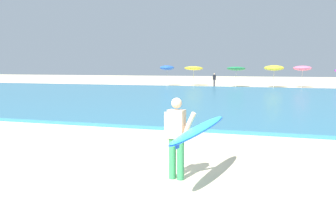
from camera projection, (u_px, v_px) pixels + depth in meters
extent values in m
plane|color=beige|center=(129.00, 175.00, 8.10)|extent=(160.00, 160.00, 0.00)
cube|color=teal|center=(240.00, 98.00, 26.61)|extent=(120.00, 28.00, 0.14)
cylinder|color=#338E56|center=(172.00, 158.00, 7.80)|extent=(0.15, 0.15, 0.88)
cylinder|color=#338E56|center=(181.00, 159.00, 7.72)|extent=(0.15, 0.15, 0.88)
cube|color=beige|center=(177.00, 124.00, 7.67)|extent=(0.36, 0.26, 0.60)
sphere|color=beige|center=(177.00, 103.00, 7.62)|extent=(0.22, 0.22, 0.22)
cylinder|color=beige|center=(167.00, 126.00, 7.78)|extent=(0.10, 0.10, 0.58)
cylinder|color=beige|center=(189.00, 124.00, 7.57)|extent=(0.32, 0.14, 0.51)
ellipsoid|color=#33BCD6|center=(200.00, 128.00, 7.46)|extent=(0.65, 2.88, 0.22)
ellipsoid|color=blue|center=(200.00, 129.00, 7.46)|extent=(0.69, 3.00, 0.18)
cube|color=blue|center=(177.00, 145.00, 6.44)|extent=(0.04, 0.14, 0.14)
cylinder|color=beige|center=(167.00, 77.00, 45.06)|extent=(0.05, 0.05, 2.10)
ellipsoid|color=blue|center=(167.00, 68.00, 44.92)|extent=(1.75, 1.76, 0.61)
cylinder|color=beige|center=(194.00, 77.00, 45.19)|extent=(0.05, 0.05, 2.06)
ellipsoid|color=yellow|center=(194.00, 68.00, 45.05)|extent=(2.28, 2.30, 0.60)
cylinder|color=beige|center=(236.00, 78.00, 42.24)|extent=(0.05, 0.05, 2.04)
ellipsoid|color=#23844C|center=(236.00, 69.00, 42.11)|extent=(2.14, 2.17, 0.61)
cylinder|color=beige|center=(274.00, 78.00, 40.97)|extent=(0.05, 0.05, 2.10)
ellipsoid|color=yellow|center=(274.00, 68.00, 40.83)|extent=(2.14, 2.16, 0.66)
cylinder|color=beige|center=(302.00, 78.00, 40.87)|extent=(0.05, 0.05, 2.07)
ellipsoid|color=pink|center=(302.00, 68.00, 40.73)|extent=(1.98, 1.99, 0.61)
cylinder|color=#383842|center=(214.00, 83.00, 42.07)|extent=(0.20, 0.20, 0.84)
cube|color=black|center=(214.00, 77.00, 41.99)|extent=(0.32, 0.20, 0.54)
sphere|color=tan|center=(214.00, 74.00, 41.94)|extent=(0.20, 0.20, 0.20)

